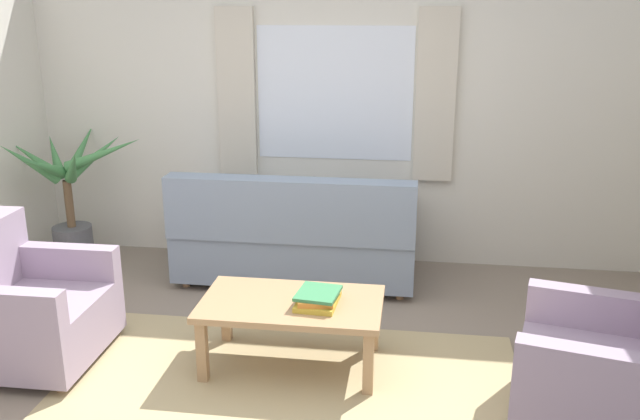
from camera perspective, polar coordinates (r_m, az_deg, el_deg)
ground_plane at (r=4.07m, az=-2.71°, el=-14.99°), size 6.24×6.24×0.00m
wall_back at (r=5.76m, az=1.31°, el=8.42°), size 5.32×0.12×2.60m
window_with_curtains at (r=5.65m, az=1.22°, el=9.80°), size 1.98×0.07×1.40m
area_rug at (r=4.07m, az=-2.71°, el=-14.91°), size 2.72×1.65×0.01m
couch at (r=5.39m, az=-2.09°, el=-2.41°), size 1.90×0.82×0.92m
armchair_left at (r=4.60m, az=-23.80°, el=-7.60°), size 0.83×0.85×0.88m
armchair_right at (r=3.85m, az=23.53°, el=-12.47°), size 0.99×1.01×0.88m
coffee_table at (r=4.13m, az=-2.43°, el=-8.42°), size 1.10×0.64×0.44m
book_stack_on_table at (r=4.05m, az=-0.22°, el=-7.48°), size 0.27×0.33×0.08m
potted_plant at (r=6.05m, az=-20.42°, el=0.83°), size 1.15×1.07×1.17m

